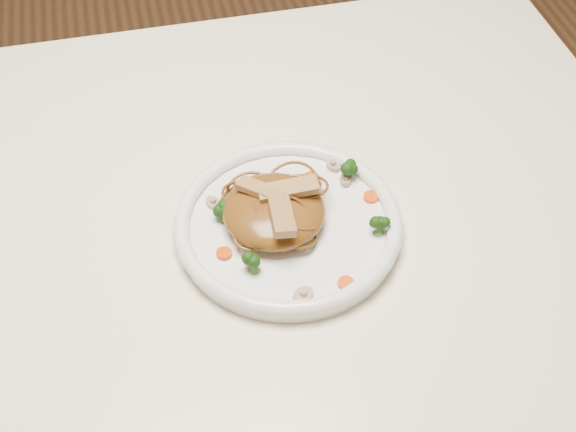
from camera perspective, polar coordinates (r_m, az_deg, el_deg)
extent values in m
cube|color=white|center=(1.01, -5.76, 0.37)|extent=(1.20, 0.80, 0.04)
cylinder|color=brown|center=(1.63, 12.35, 3.26)|extent=(0.06, 0.06, 0.71)
cylinder|color=white|center=(0.95, 0.00, -0.89)|extent=(0.30, 0.30, 0.02)
ellipsoid|color=brown|center=(0.93, -1.05, 0.38)|extent=(0.13, 0.13, 0.04)
cube|color=tan|center=(0.92, 0.02, 1.99)|extent=(0.07, 0.02, 0.01)
cube|color=tan|center=(0.92, -2.00, 1.92)|extent=(0.06, 0.06, 0.01)
cube|color=tan|center=(0.89, -0.54, 0.36)|extent=(0.03, 0.08, 0.01)
cylinder|color=#E24308|center=(0.99, 1.69, 2.79)|extent=(0.03, 0.03, 0.00)
cylinder|color=#E24308|center=(0.91, -4.74, -2.76)|extent=(0.02, 0.02, 0.00)
cylinder|color=#E24308|center=(0.97, 6.13, 1.40)|extent=(0.02, 0.02, 0.00)
cylinder|color=#E24308|center=(0.98, -3.43, 2.24)|extent=(0.03, 0.03, 0.00)
cylinder|color=#E24308|center=(0.88, 4.31, -4.98)|extent=(0.02, 0.02, 0.00)
cylinder|color=beige|center=(0.87, 1.12, -5.87)|extent=(0.04, 0.04, 0.01)
cylinder|color=beige|center=(0.99, 4.26, 2.61)|extent=(0.03, 0.03, 0.01)
cylinder|color=beige|center=(0.97, -5.53, 0.94)|extent=(0.03, 0.03, 0.01)
cylinder|color=beige|center=(1.01, 3.34, 3.72)|extent=(0.03, 0.03, 0.01)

